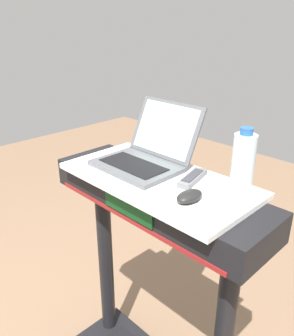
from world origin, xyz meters
name	(u,v)px	position (x,y,z in m)	size (l,w,h in m)	color
desk_board	(157,179)	(0.00, 0.70, 1.12)	(0.72, 0.37, 0.02)	white
laptop	(146,153)	(-0.11, 0.76, 1.18)	(0.32, 0.33, 0.23)	#515459
computer_mouse	(190,196)	(0.20, 0.64, 1.15)	(0.06, 0.10, 0.03)	black
water_bottle	(243,164)	(0.28, 0.80, 1.24)	(0.07, 0.07, 0.23)	silver
tv_remote	(192,178)	(0.11, 0.77, 1.14)	(0.08, 0.17, 0.02)	slate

